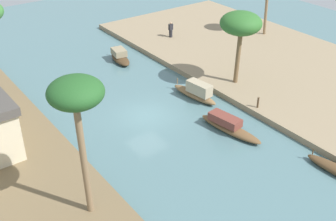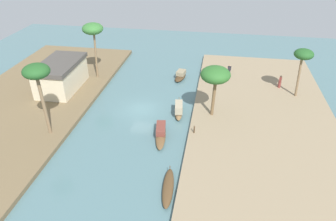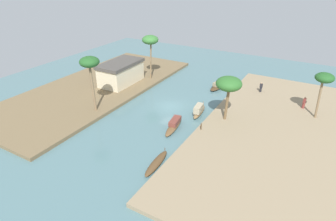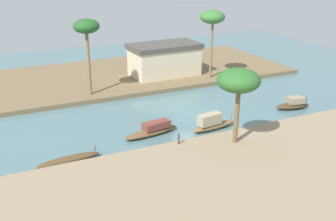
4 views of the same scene
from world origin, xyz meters
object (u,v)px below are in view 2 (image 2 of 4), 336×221
object	(u,v)px
person_on_near_bank	(280,82)
sampan_with_tall_canopy	(168,187)
person_by_mooring	(229,71)
palm_tree_left_far	(304,56)
sampan_midstream	(179,109)
sampan_near_left_bank	(161,133)
mooring_post	(194,129)
palm_tree_right_short	(37,74)
palm_tree_left_near	(215,75)
palm_tree_right_tall	(93,30)
riverside_building	(61,75)
sampan_foreground	(181,76)

from	to	relation	value
person_on_near_bank	sampan_with_tall_canopy	bearing A→B (deg)	-7.49
person_by_mooring	palm_tree_left_far	size ratio (longest dim) A/B	0.26
sampan_midstream	sampan_near_left_bank	size ratio (longest dim) A/B	0.87
mooring_post	palm_tree_right_short	distance (m)	16.08
sampan_midstream	palm_tree_left_near	bearing A→B (deg)	-101.83
sampan_with_tall_canopy	person_by_mooring	xyz separation A→B (m)	(23.18, -4.81, 0.90)
person_by_mooring	palm_tree_left_near	size ratio (longest dim) A/B	0.27
person_by_mooring	mooring_post	xyz separation A→B (m)	(-15.18, 3.45, -0.30)
sampan_with_tall_canopy	palm_tree_right_tall	bearing A→B (deg)	29.04
sampan_with_tall_canopy	palm_tree_left_near	xyz separation A→B (m)	(11.96, -3.02, 4.99)
palm_tree_right_tall	person_by_mooring	bearing A→B (deg)	-78.96
palm_tree_left_far	mooring_post	bearing A→B (deg)	131.48
person_on_near_bank	riverside_building	distance (m)	28.26
palm_tree_left_far	palm_tree_left_near	bearing A→B (deg)	122.34
riverside_building	palm_tree_right_short	bearing A→B (deg)	-162.98
sampan_with_tall_canopy	sampan_foreground	bearing A→B (deg)	0.00
sampan_midstream	palm_tree_right_short	distance (m)	15.52
sampan_foreground	riverside_building	distance (m)	16.05
person_by_mooring	riverside_building	xyz separation A→B (m)	(-7.77, 21.29, 1.14)
sampan_foreground	mooring_post	bearing A→B (deg)	-156.87
mooring_post	riverside_building	bearing A→B (deg)	67.45
sampan_near_left_bank	riverside_building	bearing A→B (deg)	52.54
person_by_mooring	mooring_post	world-z (taller)	person_by_mooring
sampan_foreground	sampan_near_left_bank	distance (m)	14.44
palm_tree_left_near	mooring_post	bearing A→B (deg)	157.22
sampan_foreground	palm_tree_right_tall	world-z (taller)	palm_tree_right_tall
sampan_with_tall_canopy	palm_tree_left_near	bearing A→B (deg)	-19.13
riverside_building	person_by_mooring	bearing A→B (deg)	-70.92
sampan_near_left_bank	palm_tree_right_short	distance (m)	13.19
sampan_with_tall_canopy	palm_tree_right_short	bearing A→B (deg)	62.07
sampan_with_tall_canopy	person_on_near_bank	xyz separation A→B (m)	(20.33, -11.32, 0.94)
person_by_mooring	palm_tree_left_far	xyz separation A→B (m)	(-4.94, -8.12, 4.56)
sampan_midstream	palm_tree_left_far	bearing A→B (deg)	-73.77
person_by_mooring	palm_tree_right_short	size ratio (longest dim) A/B	0.21
sampan_near_left_bank	sampan_with_tall_canopy	bearing A→B (deg)	-173.29
sampan_midstream	sampan_near_left_bank	bearing A→B (deg)	159.07
sampan_midstream	sampan_near_left_bank	xyz separation A→B (m)	(-4.86, 1.19, -0.16)
sampan_midstream	palm_tree_left_far	xyz separation A→B (m)	(5.96, -13.76, 5.14)
riverside_building	mooring_post	bearing A→B (deg)	-113.51
mooring_post	palm_tree_right_tall	xyz separation A→B (m)	(11.65, 14.62, 6.23)
sampan_near_left_bank	mooring_post	world-z (taller)	mooring_post
mooring_post	riverside_building	size ratio (longest dim) A/B	0.10
sampan_near_left_bank	person_by_mooring	xyz separation A→B (m)	(15.76, -6.83, 0.73)
sampan_with_tall_canopy	mooring_post	world-z (taller)	mooring_post
palm_tree_left_near	riverside_building	world-z (taller)	palm_tree_left_near
sampan_with_tall_canopy	palm_tree_right_tall	size ratio (longest dim) A/B	0.62
palm_tree_right_short	person_on_near_bank	bearing A→B (deg)	-59.19
sampan_with_tall_canopy	person_on_near_bank	world-z (taller)	person_on_near_bank
sampan_midstream	sampan_with_tall_canopy	bearing A→B (deg)	176.68
palm_tree_left_near	palm_tree_right_tall	size ratio (longest dim) A/B	0.76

